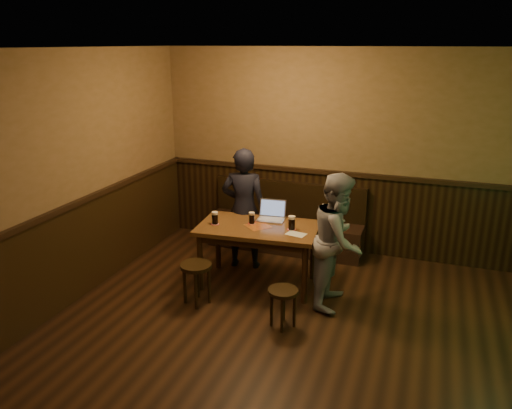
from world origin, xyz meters
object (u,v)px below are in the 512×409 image
at_px(person_suit, 244,209).
at_px(stool_right, 283,297).
at_px(stool_left, 196,272).
at_px(pint_left, 215,218).
at_px(person_grey, 338,240).
at_px(pint_mid, 252,218).
at_px(pint_right, 292,223).
at_px(bench, 286,228).
at_px(pub_table, 258,234).
at_px(laptop, 272,214).

bearing_deg(person_suit, stool_right, 116.14).
height_order(stool_left, stool_right, stool_left).
relative_size(stool_right, pint_left, 2.72).
relative_size(pint_left, person_grey, 0.10).
bearing_deg(person_suit, stool_left, 73.03).
distance_m(pint_left, pint_mid, 0.44).
height_order(pint_left, pint_right, pint_right).
bearing_deg(bench, pub_table, -90.00).
distance_m(pub_table, person_suit, 0.58).
relative_size(pint_left, person_suit, 0.10).
distance_m(pint_mid, pint_right, 0.51).
height_order(bench, pub_table, bench).
relative_size(laptop, person_grey, 0.23).
distance_m(stool_left, stool_right, 1.07).
bearing_deg(pint_mid, bench, 84.92).
xyz_separation_m(pint_mid, person_grey, (1.09, -0.19, -0.07)).
bearing_deg(pint_mid, stool_left, -117.87).
xyz_separation_m(pint_right, person_suit, (-0.76, 0.42, -0.04)).
distance_m(bench, stool_left, 1.94).
relative_size(stool_left, person_grey, 0.32).
height_order(stool_right, pint_mid, pint_mid).
bearing_deg(stool_left, person_grey, 20.41).
distance_m(stool_left, pint_left, 0.73).
bearing_deg(pint_left, person_suit, 73.86).
height_order(pub_table, laptop, laptop).
bearing_deg(person_suit, pint_left, 64.05).
distance_m(stool_right, person_grey, 0.91).
distance_m(stool_left, pint_right, 1.24).
bearing_deg(person_grey, person_suit, 68.38).
xyz_separation_m(pint_mid, person_suit, (-0.25, 0.39, -0.03)).
height_order(stool_right, person_suit, person_suit).
bearing_deg(person_suit, bench, -125.00).
relative_size(stool_right, person_suit, 0.27).
xyz_separation_m(pub_table, stool_right, (0.57, -0.83, -0.32)).
distance_m(bench, laptop, 1.04).
bearing_deg(bench, pint_mid, -95.08).
distance_m(pint_left, person_grey, 1.50).
bearing_deg(stool_right, laptop, 113.90).
height_order(pint_right, person_grey, person_grey).
relative_size(stool_right, pint_mid, 2.94).
bearing_deg(stool_right, pint_mid, 127.19).
bearing_deg(pint_left, person_grey, -0.94).
xyz_separation_m(stool_left, person_grey, (1.48, 0.55, 0.38)).
distance_m(stool_right, laptop, 1.32).
bearing_deg(person_suit, pub_table, 118.66).
relative_size(pub_table, person_grey, 0.97).
distance_m(pint_mid, laptop, 0.29).
xyz_separation_m(pint_left, person_grey, (1.50, -0.02, -0.07)).
relative_size(bench, pub_table, 1.48).
bearing_deg(pint_right, pint_left, -171.54).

